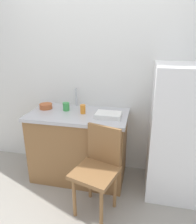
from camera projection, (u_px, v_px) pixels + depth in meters
name	position (u px, v px, depth m)	size (l,w,h in m)	color
ground_plane	(80.00, 215.00, 2.14)	(8.00, 8.00, 0.00)	#9E998E
back_wall	(100.00, 68.00, 2.60)	(4.80, 0.10, 2.67)	silver
cabinet_base	(79.00, 147.00, 2.63)	(1.12, 0.60, 0.82)	olive
countertop	(78.00, 115.00, 2.49)	(1.16, 0.64, 0.04)	#B7B7BC
faucet	(76.00, 97.00, 2.69)	(0.02, 0.02, 0.23)	#B7B7BC
refrigerator	(174.00, 132.00, 2.29)	(0.52, 0.63, 1.46)	white
chair	(98.00, 167.00, 2.08)	(0.50, 0.50, 0.89)	olive
dish_tray	(108.00, 115.00, 2.35)	(0.28, 0.20, 0.05)	white
terracotta_bowl	(46.00, 106.00, 2.62)	(0.16, 0.16, 0.06)	#B25B33
cup_green	(66.00, 107.00, 2.55)	(0.08, 0.08, 0.10)	green
cup_orange	(83.00, 109.00, 2.45)	(0.06, 0.06, 0.10)	orange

